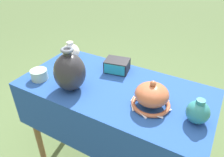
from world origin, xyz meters
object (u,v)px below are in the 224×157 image
at_px(jar_round_teal, 198,112).
at_px(jar_round_ivory, 71,52).
at_px(mosaic_tile_box, 117,66).
at_px(vase_tall_bulbous, 70,72).
at_px(pot_squat_celadon, 39,75).
at_px(vase_dome_bell, 152,96).

relative_size(jar_round_teal, jar_round_ivory, 0.94).
xyz_separation_m(mosaic_tile_box, jar_round_ivory, (-0.37, -0.02, 0.02)).
bearing_deg(vase_tall_bulbous, pot_squat_celadon, -175.81).
distance_m(jar_round_teal, jar_round_ivory, 0.96).
bearing_deg(jar_round_teal, jar_round_ivory, 167.41).
height_order(vase_dome_bell, jar_round_ivory, vase_dome_bell).
height_order(vase_dome_bell, jar_round_teal, vase_dome_bell).
bearing_deg(pot_squat_celadon, vase_dome_bell, 8.14).
xyz_separation_m(pot_squat_celadon, jar_round_teal, (0.95, 0.10, 0.03)).
xyz_separation_m(mosaic_tile_box, jar_round_teal, (0.57, -0.23, 0.02)).
distance_m(vase_dome_bell, pot_squat_celadon, 0.72).
bearing_deg(pot_squat_celadon, jar_round_ivory, 87.95).
relative_size(vase_dome_bell, mosaic_tile_box, 1.25).
relative_size(mosaic_tile_box, jar_round_ivory, 1.26).
bearing_deg(pot_squat_celadon, vase_tall_bulbous, 4.19).
distance_m(vase_tall_bulbous, jar_round_ivory, 0.38).
bearing_deg(jar_round_teal, pot_squat_celadon, -174.00).
bearing_deg(vase_tall_bulbous, jar_round_ivory, 128.42).
height_order(pot_squat_celadon, jar_round_teal, jar_round_teal).
distance_m(mosaic_tile_box, jar_round_ivory, 0.37).
distance_m(mosaic_tile_box, jar_round_teal, 0.62).
distance_m(vase_dome_bell, jar_round_ivory, 0.73).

